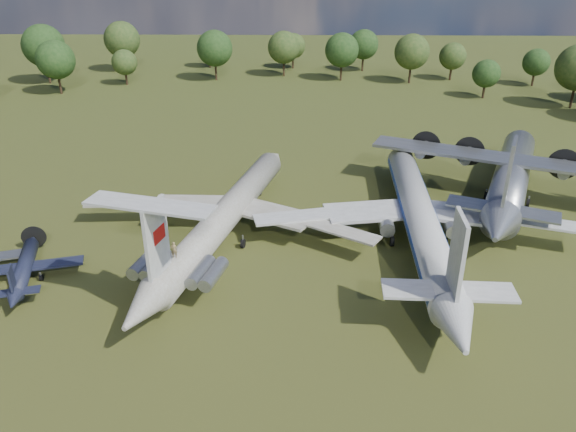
# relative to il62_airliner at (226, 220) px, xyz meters

# --- Properties ---
(ground) EXTENTS (300.00, 300.00, 0.00)m
(ground) POSITION_rel_il62_airliner_xyz_m (2.07, -1.90, -2.23)
(ground) COLOR #2A4115
(ground) RESTS_ON ground
(il62_airliner) EXTENTS (45.39, 52.88, 4.46)m
(il62_airliner) POSITION_rel_il62_airliner_xyz_m (0.00, 0.00, 0.00)
(il62_airliner) COLOR #B9B9B5
(il62_airliner) RESTS_ON ground
(tu104_jet) EXTENTS (38.87, 50.57, 4.90)m
(tu104_jet) POSITION_rel_il62_airliner_xyz_m (21.57, -0.61, 0.22)
(tu104_jet) COLOR silver
(tu104_jet) RESTS_ON ground
(an12_transport) EXTENTS (49.69, 51.93, 5.37)m
(an12_transport) POSITION_rel_il62_airliner_xyz_m (35.47, 10.80, 0.45)
(an12_transport) COLOR #A5A7AD
(an12_transport) RESTS_ON ground
(small_prop_west) EXTENTS (14.69, 17.49, 2.21)m
(small_prop_west) POSITION_rel_il62_airliner_xyz_m (-18.97, -9.41, -1.12)
(small_prop_west) COLOR black
(small_prop_west) RESTS_ON ground
(person_on_il62) EXTENTS (0.62, 0.43, 1.62)m
(person_on_il62) POSITION_rel_il62_airliner_xyz_m (-3.17, -12.08, 3.04)
(person_on_il62) COLOR olive
(person_on_il62) RESTS_ON il62_airliner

